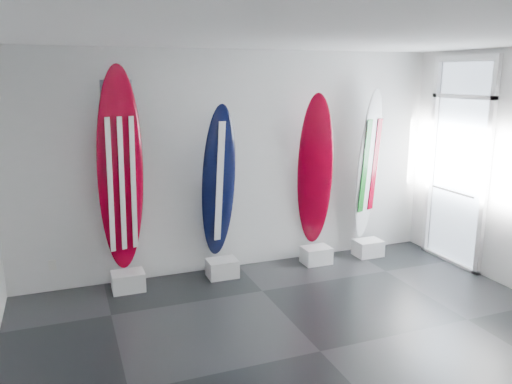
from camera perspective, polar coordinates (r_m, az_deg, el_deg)
name	(u,v)px	position (r m, az deg, el deg)	size (l,w,h in m)	color
floor	(320,351)	(5.28, 7.23, -17.36)	(6.00, 6.00, 0.00)	black
ceiling	(330,34)	(4.58, 8.34, 17.14)	(6.00, 6.00, 0.00)	white
wall_back	(237,162)	(6.95, -2.18, 3.37)	(6.00, 6.00, 0.00)	silver
display_block_usa	(128,281)	(6.70, -14.19, -9.71)	(0.40, 0.30, 0.24)	white
surfboard_usa	(121,171)	(6.40, -14.98, 2.28)	(0.58, 0.08, 2.56)	maroon
display_block_navy	(222,268)	(6.93, -3.82, -8.54)	(0.40, 0.30, 0.24)	white
surfboard_navy	(219,183)	(6.69, -4.22, 1.03)	(0.47, 0.08, 2.10)	black
display_block_swiss	(316,255)	(7.45, 6.79, -7.06)	(0.40, 0.30, 0.24)	white
surfboard_swiss	(315,171)	(7.21, 6.67, 2.33)	(0.50, 0.08, 2.22)	maroon
display_block_italy	(368,248)	(7.88, 12.49, -6.16)	(0.40, 0.30, 0.24)	white
surfboard_italy	(368,166)	(7.65, 12.53, 2.92)	(0.51, 0.08, 2.26)	white
wall_outlet	(52,265)	(6.87, -21.93, -7.64)	(0.09, 0.02, 0.13)	silver
glass_door	(458,165)	(7.69, 21.78, 2.80)	(0.12, 1.16, 2.85)	white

